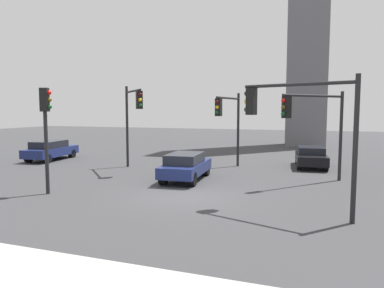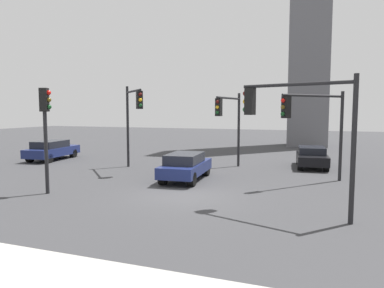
% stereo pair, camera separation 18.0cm
% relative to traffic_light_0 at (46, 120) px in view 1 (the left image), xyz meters
% --- Properties ---
extents(ground_plane, '(107.45, 107.45, 0.00)m').
position_rel_traffic_light_0_xyz_m(ground_plane, '(5.73, 1.69, -3.21)').
color(ground_plane, '#38383A').
extents(traffic_light_0, '(0.49, 0.41, 4.56)m').
position_rel_traffic_light_0_xyz_m(traffic_light_0, '(0.00, 0.00, 0.00)').
color(traffic_light_0, black).
rests_on(traffic_light_0, ground_plane).
extents(traffic_light_1, '(3.88, 1.43, 4.75)m').
position_rel_traffic_light_0_xyz_m(traffic_light_1, '(10.28, 0.53, 0.21)').
color(traffic_light_1, black).
rests_on(traffic_light_1, ground_plane).
extents(traffic_light_2, '(0.72, 3.47, 4.70)m').
position_rel_traffic_light_0_xyz_m(traffic_light_2, '(5.83, 8.80, 0.09)').
color(traffic_light_2, black).
rests_on(traffic_light_2, ground_plane).
extents(traffic_light_3, '(2.41, 2.61, 5.12)m').
position_rel_traffic_light_0_xyz_m(traffic_light_3, '(0.51, 6.67, 0.37)').
color(traffic_light_3, black).
rests_on(traffic_light_3, ground_plane).
extents(traffic_light_4, '(2.79, 3.18, 4.57)m').
position_rel_traffic_light_0_xyz_m(traffic_light_4, '(10.74, 5.96, 0.08)').
color(traffic_light_4, black).
rests_on(traffic_light_4, ground_plane).
extents(car_1, '(2.30, 4.67, 1.42)m').
position_rel_traffic_light_0_xyz_m(car_1, '(-7.42, 8.72, -2.46)').
color(car_1, navy).
rests_on(car_1, ground_plane).
extents(car_2, '(2.10, 4.43, 1.41)m').
position_rel_traffic_light_0_xyz_m(car_2, '(4.53, 4.89, -2.45)').
color(car_2, navy).
rests_on(car_2, ground_plane).
extents(car_3, '(2.16, 4.11, 1.30)m').
position_rel_traffic_light_0_xyz_m(car_3, '(10.54, 11.58, -2.52)').
color(car_3, black).
rests_on(car_3, ground_plane).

